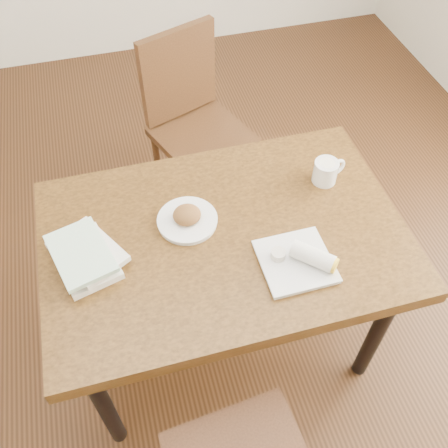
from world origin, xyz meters
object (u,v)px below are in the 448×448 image
object	(u,v)px
table	(224,247)
plate_burrito	(301,260)
chair_far	(193,116)
coffee_mug	(326,171)
plate_scone	(187,218)
book_stack	(85,255)

from	to	relation	value
table	plate_burrito	xyz separation A→B (m)	(0.21, -0.19, 0.10)
chair_far	coffee_mug	distance (m)	0.87
plate_scone	table	bearing A→B (deg)	-36.17
plate_scone	coffee_mug	xyz separation A→B (m)	(0.55, 0.07, 0.03)
table	plate_scone	bearing A→B (deg)	143.83
table	plate_scone	distance (m)	0.17
plate_scone	book_stack	bearing A→B (deg)	-168.16
coffee_mug	book_stack	xyz separation A→B (m)	(-0.91, -0.14, -0.01)
plate_scone	chair_far	bearing A→B (deg)	76.26
table	plate_scone	xyz separation A→B (m)	(-0.11, 0.08, 0.10)
chair_far	book_stack	xyz separation A→B (m)	(-0.56, -0.90, 0.23)
chair_far	plate_burrito	xyz separation A→B (m)	(0.12, -1.10, 0.23)
table	plate_burrito	size ratio (longest dim) A/B	5.23
plate_scone	plate_burrito	xyz separation A→B (m)	(0.32, -0.27, 0.00)
chair_far	plate_burrito	size ratio (longest dim) A/B	3.97
coffee_mug	book_stack	size ratio (longest dim) A/B	0.44
chair_far	book_stack	size ratio (longest dim) A/B	3.14
chair_far	plate_scone	size ratio (longest dim) A/B	4.46
coffee_mug	plate_burrito	distance (m)	0.41
table	book_stack	size ratio (longest dim) A/B	4.14
plate_scone	book_stack	world-z (taller)	plate_scone
chair_far	table	bearing A→B (deg)	-95.67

